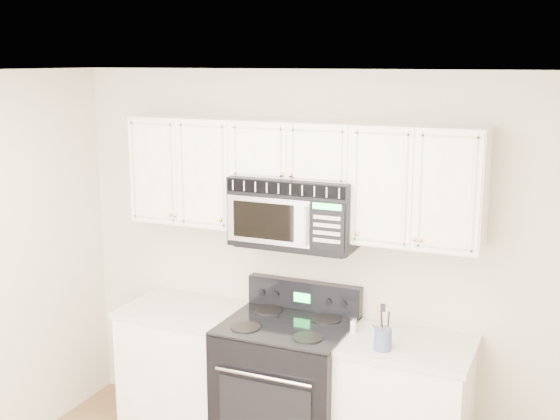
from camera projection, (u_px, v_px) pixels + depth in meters
The scene contains 9 objects.
room at pixel (172, 350), 3.36m from camera, with size 3.51×3.51×2.61m.
base_cabinet_left at pixel (188, 371), 5.14m from camera, with size 0.86×0.65×0.92m.
base_cabinet_right at pixel (402, 414), 4.52m from camera, with size 0.86×0.65×0.92m.
range at pixel (287, 386), 4.78m from camera, with size 0.83×0.76×1.14m.
upper_cabinets at pixel (297, 172), 4.64m from camera, with size 2.44×0.37×0.75m.
microwave at pixel (296, 211), 4.65m from camera, with size 0.83×0.47×0.46m.
utensil_crock at pixel (383, 338), 4.28m from camera, with size 0.11×0.11×0.30m.
shaker_salt at pixel (353, 325), 4.56m from camera, with size 0.04×0.04×0.10m.
shaker_pepper at pixel (376, 331), 4.47m from camera, with size 0.04×0.04×0.09m.
Camera 1 is at (1.73, -2.67, 2.66)m, focal length 45.00 mm.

